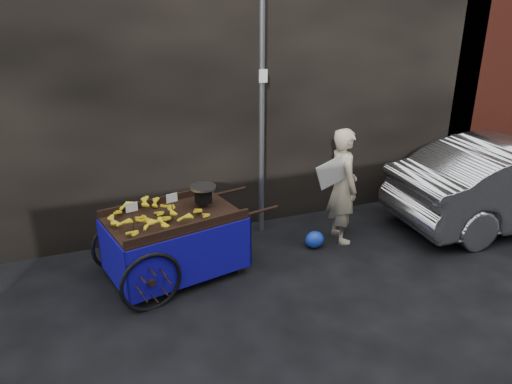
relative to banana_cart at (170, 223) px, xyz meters
name	(u,v)px	position (x,y,z in m)	size (l,w,h in m)	color
ground	(276,274)	(1.27, -0.46, -0.76)	(80.00, 80.00, 0.00)	black
building_wall	(238,57)	(1.67, 2.14, 1.74)	(13.50, 2.00, 5.00)	black
street_pole	(262,103)	(1.57, 0.84, 1.25)	(0.12, 0.10, 4.00)	slate
banana_cart	(170,223)	(0.00, 0.00, 0.00)	(2.43, 1.46, 1.23)	black
vendor	(343,186)	(2.57, 0.14, 0.10)	(0.77, 0.66, 1.72)	#BFB08E
plastic_bag	(314,240)	(2.09, 0.03, -0.63)	(0.28, 0.23, 0.25)	blue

